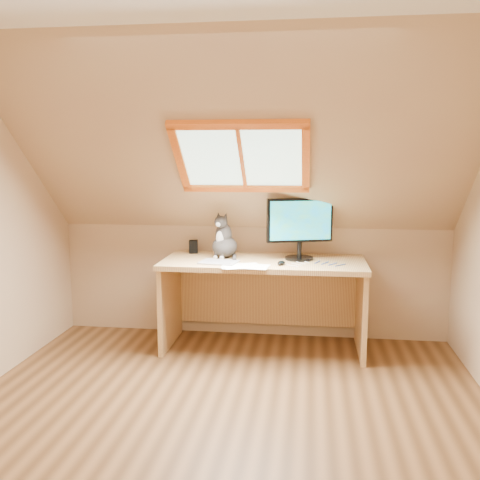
# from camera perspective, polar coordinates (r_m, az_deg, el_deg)

# --- Properties ---
(ground) EXTENTS (3.50, 3.50, 0.00)m
(ground) POSITION_cam_1_polar(r_m,az_deg,el_deg) (3.45, -2.18, -19.20)
(ground) COLOR brown
(ground) RESTS_ON ground
(room_shell) EXTENTS (3.52, 3.52, 2.41)m
(room_shell) POSITION_cam_1_polar(r_m,az_deg,el_deg) (2.96, -2.65, 5.10)
(room_shell) COLOR tan
(room_shell) RESTS_ON ground
(desk) EXTENTS (1.69, 0.74, 0.77)m
(desk) POSITION_cam_1_polar(r_m,az_deg,el_deg) (4.60, 2.61, -4.80)
(desk) COLOR #DCB668
(desk) RESTS_ON ground
(monitor) EXTENTS (0.55, 0.24, 0.52)m
(monitor) POSITION_cam_1_polar(r_m,az_deg,el_deg) (4.48, 6.40, 1.64)
(monitor) COLOR black
(monitor) RESTS_ON desk
(cat) EXTENTS (0.29, 0.32, 0.40)m
(cat) POSITION_cam_1_polar(r_m,az_deg,el_deg) (4.58, -1.72, -0.12)
(cat) COLOR #413C39
(cat) RESTS_ON desk
(desk_speaker) EXTENTS (0.09, 0.09, 0.12)m
(desk_speaker) POSITION_cam_1_polar(r_m,az_deg,el_deg) (4.82, -4.99, -0.71)
(desk_speaker) COLOR black
(desk_speaker) RESTS_ON desk
(graphics_tablet) EXTENTS (0.33, 0.26, 0.01)m
(graphics_tablet) POSITION_cam_1_polar(r_m,az_deg,el_deg) (4.36, -2.26, -2.38)
(graphics_tablet) COLOR #B2B2B7
(graphics_tablet) RESTS_ON desk
(mouse) EXTENTS (0.08, 0.11, 0.03)m
(mouse) POSITION_cam_1_polar(r_m,az_deg,el_deg) (4.29, 4.41, -2.45)
(mouse) COLOR black
(mouse) RESTS_ON desk
(papers) EXTENTS (0.35, 0.30, 0.01)m
(papers) POSITION_cam_1_polar(r_m,az_deg,el_deg) (4.24, 0.57, -2.74)
(papers) COLOR white
(papers) RESTS_ON desk
(cables) EXTENTS (0.51, 0.26, 0.01)m
(cables) POSITION_cam_1_polar(r_m,az_deg,el_deg) (4.35, 8.22, -2.52)
(cables) COLOR silver
(cables) RESTS_ON desk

